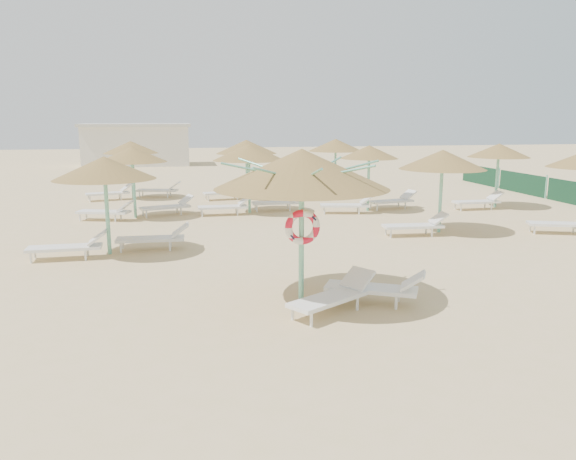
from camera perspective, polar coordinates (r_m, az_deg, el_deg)
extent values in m
plane|color=#D2B080|center=(12.10, 2.93, -6.58)|extent=(120.00, 120.00, 0.00)
cylinder|color=#70C2A4|center=(11.33, 1.37, -0.96)|extent=(0.11, 0.11, 2.62)
cone|color=olive|center=(11.11, 1.40, 6.24)|extent=(3.49, 3.49, 0.79)
cylinder|color=#70C2A4|center=(11.14, 1.40, 4.87)|extent=(0.20, 0.20, 0.12)
cylinder|color=#70C2A4|center=(11.31, 5.40, 6.08)|extent=(1.58, 0.04, 0.40)
cylinder|color=#70C2A4|center=(11.79, 3.52, 6.32)|extent=(1.15, 1.15, 0.40)
cylinder|color=#70C2A4|center=(11.90, 0.57, 6.38)|extent=(0.04, 1.58, 0.40)
cylinder|color=#70C2A4|center=(11.56, -1.97, 6.23)|extent=(1.15, 1.15, 0.40)
cylinder|color=#70C2A4|center=(10.97, -2.72, 5.95)|extent=(1.58, 0.04, 0.40)
cylinder|color=#70C2A4|center=(10.45, -0.98, 5.69)|extent=(1.15, 1.15, 0.40)
cylinder|color=#70C2A4|center=(10.33, 2.36, 5.62)|extent=(0.04, 1.58, 0.40)
cylinder|color=#70C2A4|center=(10.70, 5.04, 5.78)|extent=(1.15, 1.15, 0.40)
torus|color=red|center=(11.18, 1.49, 0.30)|extent=(0.72, 0.15, 0.72)
cylinder|color=white|center=(10.27, 2.39, -9.11)|extent=(0.06, 0.06, 0.27)
cylinder|color=white|center=(10.59, 0.48, -8.46)|extent=(0.06, 0.06, 0.27)
cylinder|color=white|center=(11.20, 7.05, -7.43)|extent=(0.06, 0.06, 0.27)
cylinder|color=white|center=(11.49, 5.17, -6.89)|extent=(0.06, 0.06, 0.27)
cube|color=white|center=(10.90, 4.30, -6.93)|extent=(1.87, 1.50, 0.08)
cube|color=white|center=(11.43, 7.08, -4.90)|extent=(0.71, 0.74, 0.35)
cylinder|color=white|center=(11.54, 4.39, -6.79)|extent=(0.06, 0.06, 0.27)
cylinder|color=white|center=(11.99, 4.87, -6.09)|extent=(0.06, 0.06, 0.27)
cylinder|color=white|center=(11.36, 10.93, -7.27)|extent=(0.06, 0.06, 0.27)
cylinder|color=white|center=(11.82, 11.16, -6.53)|extent=(0.06, 0.06, 0.27)
cube|color=white|center=(11.59, 8.43, -5.89)|extent=(1.92, 1.38, 0.08)
cube|color=white|center=(11.45, 12.58, -5.04)|extent=(0.69, 0.73, 0.35)
cylinder|color=#70C2A4|center=(16.15, -17.89, 1.64)|extent=(0.11, 0.11, 2.30)
cone|color=olive|center=(16.00, -18.16, 6.02)|extent=(2.74, 2.74, 0.62)
cylinder|color=#70C2A4|center=(16.02, -18.10, 5.16)|extent=(0.20, 0.20, 0.12)
cylinder|color=white|center=(16.04, -24.67, -2.61)|extent=(0.06, 0.06, 0.28)
cylinder|color=white|center=(16.51, -24.32, -2.20)|extent=(0.06, 0.06, 0.28)
cylinder|color=white|center=(15.81, -19.88, -2.44)|extent=(0.06, 0.06, 0.28)
cylinder|color=white|center=(16.29, -19.67, -2.03)|extent=(0.06, 0.06, 0.28)
cube|color=white|center=(16.09, -21.76, -1.68)|extent=(1.92, 0.68, 0.08)
cube|color=white|center=(15.92, -18.81, -0.72)|extent=(0.50, 0.61, 0.36)
cylinder|color=white|center=(16.38, -16.63, -1.76)|extent=(0.06, 0.06, 0.28)
cylinder|color=white|center=(16.86, -16.42, -1.38)|extent=(0.06, 0.06, 0.28)
cylinder|color=white|center=(16.26, -11.90, -1.63)|extent=(0.06, 0.06, 0.28)
cylinder|color=white|center=(16.74, -11.83, -1.25)|extent=(0.06, 0.06, 0.28)
cube|color=white|center=(16.50, -13.80, -0.88)|extent=(1.92, 0.68, 0.08)
cube|color=white|center=(16.40, -10.88, 0.03)|extent=(0.50, 0.61, 0.36)
cylinder|color=#70C2A4|center=(21.86, -15.37, 4.19)|extent=(0.11, 0.11, 2.30)
cone|color=olive|center=(21.75, -15.55, 7.42)|extent=(2.54, 2.54, 0.57)
cylinder|color=#70C2A4|center=(21.76, -15.51, 6.81)|extent=(0.20, 0.20, 0.12)
cylinder|color=white|center=(21.85, -20.38, 1.20)|extent=(0.06, 0.06, 0.28)
cylinder|color=white|center=(22.29, -19.80, 1.43)|extent=(0.06, 0.06, 0.28)
cylinder|color=white|center=(21.27, -17.14, 1.15)|extent=(0.06, 0.06, 0.28)
cylinder|color=white|center=(21.72, -16.61, 1.39)|extent=(0.06, 0.06, 0.28)
cube|color=white|center=(21.69, -18.23, 1.76)|extent=(2.00, 1.17, 0.08)
cube|color=white|center=(21.31, -16.20, 2.37)|extent=(0.64, 0.72, 0.36)
cylinder|color=white|center=(21.79, -14.18, 1.55)|extent=(0.06, 0.06, 0.28)
cylinder|color=white|center=(22.27, -14.51, 1.74)|extent=(0.06, 0.06, 0.28)
cylinder|color=white|center=(22.16, -10.81, 1.85)|extent=(0.06, 0.06, 0.28)
cylinder|color=white|center=(22.63, -11.20, 2.03)|extent=(0.06, 0.06, 0.28)
cube|color=white|center=(22.21, -12.38, 2.28)|extent=(2.00, 1.17, 0.08)
cube|color=white|center=(22.42, -10.32, 3.07)|extent=(0.64, 0.72, 0.36)
cylinder|color=#70C2A4|center=(27.15, -15.55, 5.51)|extent=(0.11, 0.11, 2.30)
cone|color=olive|center=(27.06, -15.69, 8.11)|extent=(2.50, 2.50, 0.56)
cylinder|color=#70C2A4|center=(27.07, -15.67, 7.61)|extent=(0.20, 0.20, 0.12)
cylinder|color=white|center=(26.65, -19.47, 2.98)|extent=(0.06, 0.06, 0.28)
cylinder|color=white|center=(27.14, -19.58, 3.12)|extent=(0.06, 0.06, 0.28)
cylinder|color=white|center=(26.81, -16.60, 3.21)|extent=(0.06, 0.06, 0.28)
cylinder|color=white|center=(27.30, -16.76, 3.34)|extent=(0.06, 0.06, 0.28)
cube|color=white|center=(26.96, -17.86, 3.56)|extent=(1.99, 1.06, 0.08)
cube|color=white|center=(27.04, -16.10, 4.20)|extent=(0.61, 0.70, 0.36)
cylinder|color=white|center=(27.49, -14.86, 3.49)|extent=(0.06, 0.06, 0.28)
cylinder|color=white|center=(27.96, -14.55, 3.64)|extent=(0.06, 0.06, 0.28)
cylinder|color=white|center=(27.11, -12.13, 3.51)|extent=(0.06, 0.06, 0.28)
cylinder|color=white|center=(27.59, -11.87, 3.66)|extent=(0.06, 0.06, 0.28)
cube|color=white|center=(27.48, -13.13, 3.95)|extent=(1.99, 1.06, 0.08)
cube|color=white|center=(27.22, -11.42, 4.47)|extent=(0.61, 0.70, 0.36)
cylinder|color=#70C2A4|center=(22.27, -3.96, 4.70)|extent=(0.11, 0.11, 2.30)
cone|color=olive|center=(22.16, -4.00, 7.90)|extent=(2.84, 2.84, 0.64)
cylinder|color=#70C2A4|center=(22.18, -3.99, 7.27)|extent=(0.20, 0.20, 0.12)
cylinder|color=white|center=(21.62, -8.71, 1.69)|extent=(0.06, 0.06, 0.28)
cylinder|color=white|center=(22.11, -8.77, 1.90)|extent=(0.06, 0.06, 0.28)
cylinder|color=white|center=(21.72, -5.15, 1.82)|extent=(0.06, 0.06, 0.28)
cylinder|color=white|center=(22.21, -5.28, 2.03)|extent=(0.06, 0.06, 0.28)
cube|color=white|center=(21.88, -6.66, 2.34)|extent=(1.90, 0.63, 0.08)
cube|color=white|center=(21.93, -4.46, 3.03)|extent=(0.49, 0.60, 0.36)
cylinder|color=white|center=(22.50, -3.18, 2.18)|extent=(0.06, 0.06, 0.28)
cylinder|color=white|center=(22.99, -3.35, 2.38)|extent=(0.06, 0.06, 0.28)
cylinder|color=white|center=(22.72, 0.20, 2.29)|extent=(0.06, 0.06, 0.28)
cylinder|color=white|center=(23.20, -0.04, 2.48)|extent=(0.06, 0.06, 0.28)
cube|color=white|center=(22.84, -1.28, 2.79)|extent=(1.90, 0.63, 0.08)
cube|color=white|center=(22.96, 0.82, 3.44)|extent=(0.49, 0.60, 0.36)
cylinder|color=#70C2A4|center=(26.44, -4.22, 5.75)|extent=(0.11, 0.11, 2.30)
cone|color=olive|center=(26.35, -4.26, 8.44)|extent=(2.82, 2.82, 0.63)
cylinder|color=#70C2A4|center=(26.36, -4.25, 7.91)|extent=(0.20, 0.20, 0.12)
cylinder|color=white|center=(25.63, -8.08, 3.21)|extent=(0.06, 0.06, 0.28)
cylinder|color=white|center=(26.11, -8.33, 3.35)|extent=(0.06, 0.06, 0.28)
cylinder|color=white|center=(25.96, -5.17, 3.38)|extent=(0.06, 0.06, 0.28)
cylinder|color=white|center=(26.44, -5.47, 3.52)|extent=(0.06, 0.06, 0.28)
cube|color=white|center=(26.03, -6.50, 3.78)|extent=(1.98, 0.95, 0.08)
cube|color=white|center=(26.23, -4.71, 4.40)|extent=(0.58, 0.68, 0.36)
cylinder|color=#70C2A4|center=(19.04, 15.23, 3.19)|extent=(0.11, 0.11, 2.30)
cone|color=olive|center=(18.91, 15.43, 6.92)|extent=(2.79, 2.79, 0.63)
cylinder|color=#70C2A4|center=(18.93, 15.39, 6.19)|extent=(0.20, 0.20, 0.12)
cylinder|color=white|center=(17.89, 10.40, -0.38)|extent=(0.06, 0.06, 0.28)
cylinder|color=white|center=(18.36, 9.92, -0.07)|extent=(0.06, 0.06, 0.28)
cylinder|color=white|center=(18.35, 14.41, -0.26)|extent=(0.06, 0.06, 0.28)
cylinder|color=white|center=(18.81, 13.85, 0.04)|extent=(0.06, 0.06, 0.28)
cube|color=white|center=(18.35, 12.56, 0.40)|extent=(1.93, 0.73, 0.08)
cube|color=white|center=(18.62, 15.05, 1.18)|extent=(0.52, 0.63, 0.36)
cylinder|color=#70C2A4|center=(22.86, 8.16, 4.78)|extent=(0.11, 0.11, 2.30)
cone|color=olive|center=(22.76, 8.25, 7.86)|extent=(2.33, 2.33, 0.52)
cylinder|color=#70C2A4|center=(22.77, 8.23, 7.28)|extent=(0.20, 0.20, 0.12)
cylinder|color=white|center=(21.99, 3.73, 1.96)|extent=(0.06, 0.06, 0.28)
cylinder|color=white|center=(22.48, 3.66, 2.17)|extent=(0.06, 0.06, 0.28)
cylinder|color=white|center=(22.10, 7.23, 1.94)|extent=(0.06, 0.06, 0.28)
cylinder|color=white|center=(22.59, 7.09, 2.15)|extent=(0.06, 0.06, 0.28)
cube|color=white|center=(22.26, 5.76, 2.51)|extent=(1.99, 0.99, 0.08)
cube|color=white|center=(22.32, 7.95, 3.10)|extent=(0.60, 0.69, 0.36)
cylinder|color=white|center=(23.02, 9.04, 2.27)|extent=(0.06, 0.06, 0.28)
cylinder|color=white|center=(23.44, 8.40, 2.45)|extent=(0.06, 0.06, 0.28)
cylinder|color=white|center=(23.75, 11.82, 2.44)|extent=(0.06, 0.06, 0.28)
cylinder|color=white|center=(24.16, 11.16, 2.62)|extent=(0.06, 0.06, 0.28)
cube|color=white|center=(23.63, 10.40, 2.89)|extent=(1.99, 0.99, 0.08)
cube|color=white|center=(24.07, 12.12, 3.56)|extent=(0.60, 0.69, 0.36)
cylinder|color=#70C2A4|center=(28.18, 4.82, 6.08)|extent=(0.11, 0.11, 2.30)
cone|color=olive|center=(28.10, 4.86, 8.60)|extent=(2.68, 2.68, 0.60)
cylinder|color=#70C2A4|center=(28.11, 4.85, 8.11)|extent=(0.20, 0.20, 0.12)
cylinder|color=white|center=(27.26, 1.24, 3.81)|extent=(0.06, 0.06, 0.28)
cylinder|color=white|center=(27.75, 1.09, 3.94)|extent=(0.06, 0.06, 0.28)
cylinder|color=white|center=(27.49, 4.03, 3.84)|extent=(0.06, 0.06, 0.28)
cylinder|color=white|center=(27.98, 3.83, 3.98)|extent=(0.06, 0.06, 0.28)
cube|color=white|center=(27.61, 2.81, 4.27)|extent=(1.94, 0.74, 0.08)
cube|color=white|center=(27.74, 4.55, 4.78)|extent=(0.52, 0.63, 0.36)
cylinder|color=white|center=(19.83, 23.76, -0.02)|extent=(0.06, 0.06, 0.28)
cylinder|color=white|center=(20.31, 23.40, 0.25)|extent=(0.06, 0.06, 0.28)
cylinder|color=white|center=(20.71, 27.00, 0.14)|extent=(0.06, 0.06, 0.28)
cube|color=white|center=(20.27, 25.80, 0.55)|extent=(2.00, 1.21, 0.08)
cylinder|color=#70C2A4|center=(25.14, 20.44, 4.77)|extent=(0.11, 0.11, 2.30)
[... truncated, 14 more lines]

